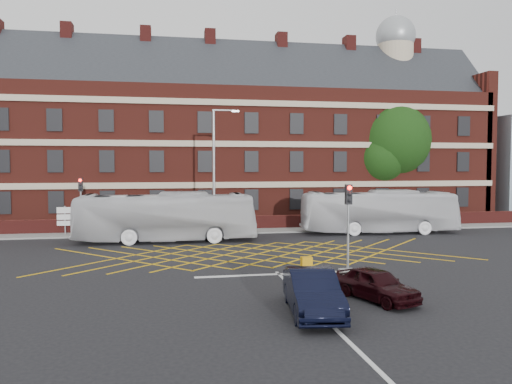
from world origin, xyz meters
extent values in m
plane|color=black|center=(0.00, 0.00, 0.00)|extent=(120.00, 120.00, 0.00)
cube|color=#591E16|center=(0.00, 22.00, 6.00)|extent=(50.00, 12.00, 12.00)
cube|color=black|center=(0.00, 22.00, 12.00)|extent=(51.00, 10.61, 10.61)
cube|color=#B7A88C|center=(0.00, 15.92, 7.00)|extent=(50.00, 0.18, 0.50)
cube|color=black|center=(0.00, 15.94, 5.50)|extent=(1.20, 0.14, 1.80)
cube|color=#541916|center=(-7.00, 22.00, 16.50)|extent=(1.00, 1.40, 3.20)
cylinder|color=#B7A88C|center=(18.00, 22.00, 15.00)|extent=(3.60, 3.60, 6.00)
sphere|color=gray|center=(18.00, 22.00, 18.40)|extent=(4.00, 4.00, 4.00)
cube|color=#541916|center=(0.00, 13.00, 0.55)|extent=(56.00, 0.50, 1.10)
cube|color=slate|center=(0.00, 12.00, 0.06)|extent=(60.00, 3.00, 0.12)
cube|color=#CC990C|center=(0.00, 2.00, 0.01)|extent=(8.22, 8.22, 0.02)
cube|color=silver|center=(0.00, -3.50, 0.01)|extent=(8.00, 0.30, 0.02)
cube|color=silver|center=(0.00, -10.00, 0.01)|extent=(0.15, 14.00, 0.02)
imported|color=silver|center=(-5.26, 7.77, 1.68)|extent=(12.17, 3.20, 3.37)
imported|color=silver|center=(10.70, 9.20, 1.64)|extent=(11.97, 3.69, 3.28)
imported|color=black|center=(-0.23, -9.81, 0.76)|extent=(2.14, 4.76, 1.52)
imported|color=black|center=(2.69, -8.59, 0.62)|extent=(2.67, 3.94, 1.25)
cylinder|color=black|center=(15.80, 18.10, 3.02)|extent=(0.90, 0.90, 6.03)
sphere|color=black|center=(15.80, 18.10, 7.53)|extent=(7.49, 7.49, 7.49)
sphere|color=black|center=(14.30, 17.30, 5.83)|extent=(4.87, 4.87, 4.87)
sphere|color=black|center=(17.30, 18.90, 6.23)|extent=(4.50, 4.50, 4.50)
cube|color=slate|center=(3.28, -3.93, 0.10)|extent=(0.70, 0.70, 0.20)
cylinder|color=gray|center=(3.28, -3.93, 1.75)|extent=(0.12, 0.12, 3.50)
cube|color=black|center=(3.28, -3.93, 3.80)|extent=(0.30, 0.25, 0.95)
sphere|color=#FF0C05|center=(3.28, -4.07, 4.12)|extent=(0.20, 0.20, 0.20)
cube|color=slate|center=(-11.24, 10.68, 0.10)|extent=(0.70, 0.70, 0.20)
cylinder|color=gray|center=(-11.24, 10.68, 1.75)|extent=(0.12, 0.12, 3.50)
cube|color=black|center=(-11.24, 10.68, 3.80)|extent=(0.30, 0.25, 0.95)
sphere|color=#FF0C05|center=(-11.24, 10.54, 4.12)|extent=(0.20, 0.20, 0.20)
cube|color=slate|center=(-1.98, 8.13, 0.10)|extent=(1.00, 1.00, 0.20)
cylinder|color=gray|center=(-1.98, 8.13, 4.49)|extent=(0.18, 0.18, 8.98)
cylinder|color=gray|center=(-1.28, 8.13, 8.98)|extent=(1.60, 0.12, 0.12)
cube|color=gray|center=(-0.48, 8.13, 8.93)|extent=(0.50, 0.20, 0.12)
cylinder|color=gray|center=(-12.56, 11.83, 1.10)|extent=(0.10, 0.10, 2.20)
cube|color=silver|center=(-12.56, 11.75, 1.90)|extent=(1.10, 0.06, 0.45)
cube|color=silver|center=(-12.56, 11.75, 1.40)|extent=(1.10, 0.06, 0.40)
cube|color=silver|center=(-12.56, 11.75, 0.95)|extent=(1.10, 0.06, 0.35)
cube|color=orange|center=(1.21, -4.03, 0.45)|extent=(0.50, 0.37, 0.89)
camera|label=1|loc=(-5.23, -26.39, 5.20)|focal=35.00mm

